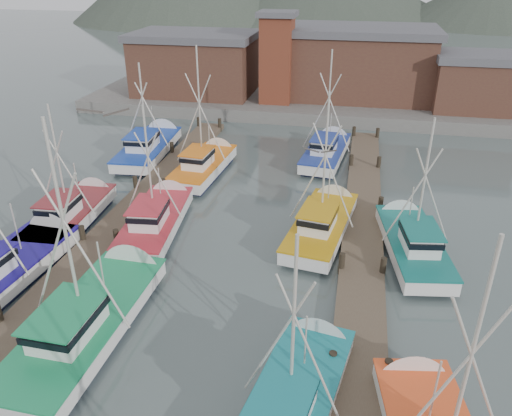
% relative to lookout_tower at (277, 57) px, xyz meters
% --- Properties ---
extents(ground, '(260.00, 260.00, 0.00)m').
position_rel_lookout_tower_xyz_m(ground, '(2.00, -33.00, -5.55)').
color(ground, '#4C5C5A').
rests_on(ground, ground).
extents(dock_left, '(2.30, 46.00, 1.50)m').
position_rel_lookout_tower_xyz_m(dock_left, '(-5.00, -28.96, -5.34)').
color(dock_left, '#4F3E30').
rests_on(dock_left, ground).
extents(dock_right, '(2.30, 46.00, 1.50)m').
position_rel_lookout_tower_xyz_m(dock_right, '(9.00, -28.96, -5.34)').
color(dock_right, '#4F3E30').
rests_on(dock_right, ground).
extents(quay, '(44.00, 16.00, 1.20)m').
position_rel_lookout_tower_xyz_m(quay, '(2.00, 4.00, -4.95)').
color(quay, gray).
rests_on(quay, ground).
extents(shed_left, '(12.72, 8.48, 6.20)m').
position_rel_lookout_tower_xyz_m(shed_left, '(-9.00, 2.00, -1.21)').
color(shed_left, brown).
rests_on(shed_left, quay).
extents(shed_center, '(14.84, 9.54, 6.90)m').
position_rel_lookout_tower_xyz_m(shed_center, '(8.00, 4.00, -0.86)').
color(shed_center, brown).
rests_on(shed_center, quay).
extents(shed_right, '(8.48, 6.36, 5.20)m').
position_rel_lookout_tower_xyz_m(shed_right, '(19.00, 1.00, -1.71)').
color(shed_right, brown).
rests_on(shed_right, quay).
extents(lookout_tower, '(3.60, 3.60, 8.50)m').
position_rel_lookout_tower_xyz_m(lookout_tower, '(0.00, 0.00, 0.00)').
color(lookout_tower, brown).
rests_on(lookout_tower, quay).
extents(distant_hills, '(175.00, 140.00, 42.00)m').
position_rel_lookout_tower_xyz_m(distant_hills, '(-10.76, 89.59, -5.55)').
color(distant_hills, '#464F42').
rests_on(distant_hills, ground).
extents(boat_4, '(4.21, 10.14, 10.43)m').
position_rel_lookout_tower_xyz_m(boat_4, '(-2.06, -34.20, -4.86)').
color(boat_4, '#101738').
rests_on(boat_4, ground).
extents(boat_5, '(4.00, 8.82, 8.10)m').
position_rel_lookout_tower_xyz_m(boat_5, '(6.87, -36.77, -4.87)').
color(boat_5, '#101738').
rests_on(boat_5, ground).
extents(boat_6, '(3.69, 9.81, 8.77)m').
position_rel_lookout_tower_xyz_m(boat_6, '(-7.89, -31.70, -4.87)').
color(boat_6, '#101738').
rests_on(boat_6, ground).
extents(boat_8, '(3.52, 8.81, 8.21)m').
position_rel_lookout_tower_xyz_m(boat_8, '(-2.70, -25.32, -4.87)').
color(boat_8, '#101738').
rests_on(boat_8, ground).
extents(boat_9, '(3.85, 8.90, 9.01)m').
position_rel_lookout_tower_xyz_m(boat_9, '(6.76, -23.98, -4.87)').
color(boat_9, '#101738').
rests_on(boat_9, ground).
extents(boat_10, '(3.29, 8.37, 8.00)m').
position_rel_lookout_tower_xyz_m(boat_10, '(-7.85, -25.65, -4.87)').
color(boat_10, '#101738').
rests_on(boat_10, ground).
extents(boat_11, '(3.81, 8.59, 8.28)m').
position_rel_lookout_tower_xyz_m(boat_11, '(11.49, -25.14, -4.87)').
color(boat_11, '#101738').
rests_on(boat_11, ground).
extents(boat_12, '(3.86, 8.58, 9.83)m').
position_rel_lookout_tower_xyz_m(boat_12, '(-2.41, -16.68, -4.87)').
color(boat_12, '#101738').
rests_on(boat_12, ground).
extents(boat_13, '(3.62, 8.77, 9.14)m').
position_rel_lookout_tower_xyz_m(boat_13, '(6.07, -12.04, -4.87)').
color(boat_13, '#101738').
rests_on(boat_13, ground).
extents(boat_14, '(3.64, 9.74, 8.21)m').
position_rel_lookout_tower_xyz_m(boat_14, '(-7.88, -13.81, -4.87)').
color(boat_14, '#101738').
rests_on(boat_14, ground).
extents(gull_near, '(1.52, 0.66, 0.24)m').
position_rel_lookout_tower_xyz_m(gull_near, '(1.02, -36.61, 4.72)').
color(gull_near, slate).
rests_on(gull_near, ground).
extents(gull_far, '(1.54, 0.60, 0.24)m').
position_rel_lookout_tower_xyz_m(gull_far, '(6.54, -26.92, 0.48)').
color(gull_far, slate).
rests_on(gull_far, ground).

